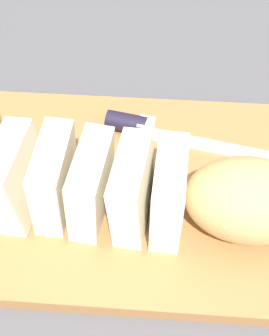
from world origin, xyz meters
The scene contains 6 objects.
ground_plane centered at (0.00, 0.00, 0.00)m, with size 3.00×3.00×0.00m, color #4C4C51.
cutting_board centered at (0.00, 0.00, 0.01)m, with size 0.43×0.30×0.02m, color #9E6B3D.
bread_loaf centered at (-0.01, 0.04, 0.07)m, with size 0.38×0.13×0.09m.
bread_knife centered at (-0.02, -0.08, 0.03)m, with size 0.25×0.08×0.03m.
crumb_near_knife centered at (-0.05, 0.03, 0.02)m, with size 0.01×0.01×0.01m, color tan.
crumb_near_loaf centered at (0.03, 0.01, 0.02)m, with size 0.00×0.00×0.00m, color tan.
Camera 1 is at (-0.01, 0.32, 0.43)m, focal length 47.29 mm.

